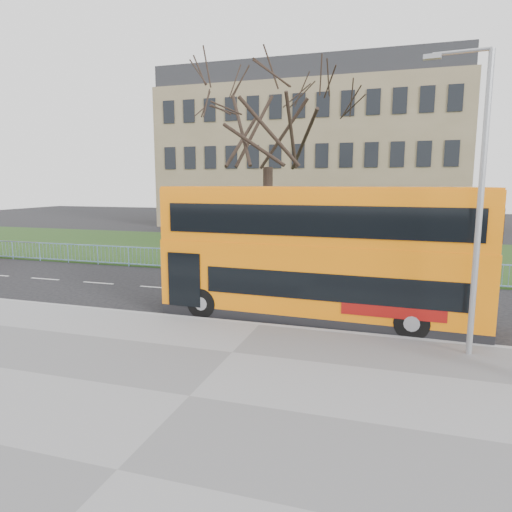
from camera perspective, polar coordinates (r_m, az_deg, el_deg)
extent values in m
plane|color=black|center=(16.17, 2.08, -7.29)|extent=(120.00, 120.00, 0.00)
cube|color=slate|center=(10.21, -8.32, -17.21)|extent=(80.00, 10.50, 0.12)
cube|color=gray|center=(14.72, 0.49, -8.66)|extent=(80.00, 0.20, 0.14)
cube|color=#213C16|center=(29.90, 9.25, 0.33)|extent=(80.00, 15.40, 0.08)
cube|color=#7F6E50|center=(50.84, 7.09, 11.85)|extent=(30.00, 15.00, 14.00)
cube|color=orange|center=(15.43, 7.72, -3.05)|extent=(10.56, 2.87, 1.95)
cube|color=orange|center=(15.23, 7.81, 1.15)|extent=(10.56, 2.87, 0.34)
cube|color=orange|center=(15.12, 7.89, 5.06)|extent=(10.50, 2.81, 1.75)
cube|color=black|center=(14.10, 9.08, -3.93)|extent=(8.08, 0.33, 0.85)
cube|color=black|center=(13.92, 6.87, 4.37)|extent=(9.63, 0.38, 0.95)
cylinder|color=black|center=(15.75, -6.73, -5.83)|extent=(1.05, 0.32, 1.04)
cylinder|color=black|center=(14.26, 18.89, -7.89)|extent=(1.05, 0.32, 1.04)
cylinder|color=#93969B|center=(12.79, 26.18, 5.29)|extent=(0.15, 0.15, 7.61)
cylinder|color=#93969B|center=(13.14, 24.32, 22.26)|extent=(1.33, 0.24, 0.10)
cube|color=#93969B|center=(13.15, 21.18, 22.22)|extent=(0.44, 0.22, 0.11)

